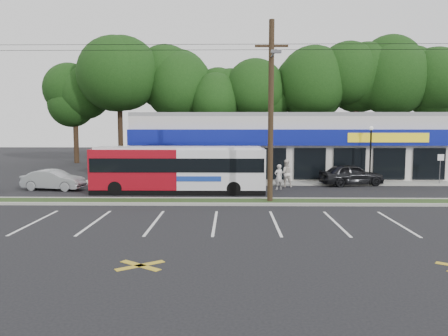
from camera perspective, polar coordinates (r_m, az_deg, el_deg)
ground at (r=23.57m, az=-1.08°, el=-4.98°), size 120.00×120.00×0.00m
grass_strip at (r=24.55m, az=-1.00°, el=-4.41°), size 40.00×1.60×0.12m
curb_south at (r=23.71m, az=-1.07°, el=-4.75°), size 40.00×0.25×0.14m
curb_north at (r=25.38m, az=-0.94°, el=-4.05°), size 40.00×0.25×0.14m
sidewalk at (r=32.71m, az=8.27°, el=-1.94°), size 32.00×2.20×0.10m
strip_mall at (r=39.38m, az=7.77°, el=3.16°), size 25.00×12.55×5.30m
utility_pole at (r=24.18m, az=5.76°, el=8.14°), size 50.00×2.77×10.00m
lamp_post at (r=33.57m, az=18.60°, el=2.51°), size 0.30×0.30×4.25m
sign_post at (r=35.28m, az=26.42°, el=0.53°), size 0.45×0.10×2.23m
tree_line at (r=49.42m, az=4.70°, el=10.39°), size 46.76×6.76×11.83m
metrobus at (r=27.99m, az=-5.92°, el=-0.07°), size 11.02×2.36×2.96m
car_dark at (r=32.70m, az=16.28°, el=-0.83°), size 4.86×2.73×1.56m
car_silver at (r=31.35m, az=-21.37°, el=-1.45°), size 4.28×2.02×1.35m
pedestrian_a at (r=29.53m, az=7.14°, el=-1.18°), size 0.74×0.64×1.71m
pedestrian_b at (r=30.84m, az=8.08°, el=-0.70°), size 0.98×0.79×1.92m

